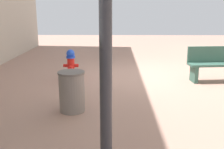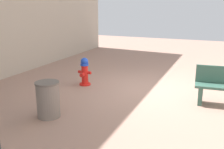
# 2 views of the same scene
# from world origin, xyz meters

# --- Properties ---
(ground_plane) EXTENTS (23.40, 23.40, 0.00)m
(ground_plane) POSITION_xyz_m (0.00, 0.00, 0.00)
(ground_plane) COLOR #9E7A6B
(fire_hydrant) EXTENTS (0.43, 0.40, 0.86)m
(fire_hydrant) POSITION_xyz_m (2.05, 0.41, 0.43)
(fire_hydrant) COLOR red
(fire_hydrant) RESTS_ON ground_plane
(bench_near) EXTENTS (1.52, 0.57, 0.95)m
(bench_near) POSITION_xyz_m (-1.93, 0.50, 0.49)
(bench_near) COLOR #33594C
(bench_near) RESTS_ON ground_plane
(trash_bin) EXTENTS (0.52, 0.52, 0.80)m
(trash_bin) POSITION_xyz_m (1.65, 2.76, 0.40)
(trash_bin) COLOR slate
(trash_bin) RESTS_ON ground_plane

